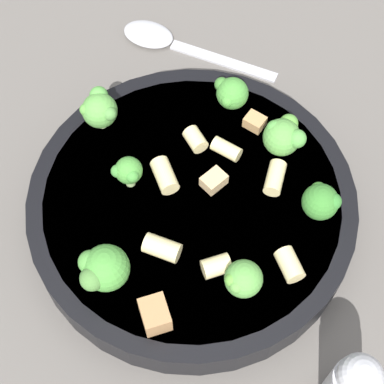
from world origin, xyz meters
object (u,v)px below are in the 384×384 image
object	(u,v)px
rigatoni_0	(290,265)
rigatoni_6	(165,175)
broccoli_floret_6	(243,279)
spoon	(168,41)
rigatoni_2	(216,266)
broccoli_floret_5	(128,171)
chicken_chunk_0	(155,315)
broccoli_floret_3	(100,109)
rigatoni_4	(195,139)
rigatoni_1	(275,178)
rigatoni_3	(162,248)
broccoli_floret_1	(231,94)
broccoli_floret_0	(283,136)
chicken_chunk_2	(255,122)
chicken_chunk_1	(214,181)
broccoli_floret_2	(102,269)
broccoli_floret_4	(321,201)
pasta_bowl	(192,206)
rigatoni_5	(226,149)

from	to	relation	value
rigatoni_0	rigatoni_6	size ratio (longest dim) A/B	0.85
broccoli_floret_6	spoon	distance (m)	0.30
rigatoni_2	broccoli_floret_5	bearing A→B (deg)	-173.97
broccoli_floret_6	chicken_chunk_0	xyz separation A→B (m)	(-0.02, -0.07, -0.01)
rigatoni_2	rigatoni_6	xyz separation A→B (m)	(-0.09, 0.01, 0.00)
broccoli_floret_3	rigatoni_4	bearing A→B (deg)	38.63
rigatoni_1	rigatoni_3	bearing A→B (deg)	-91.41
broccoli_floret_1	rigatoni_0	xyz separation A→B (m)	(0.15, -0.06, -0.01)
broccoli_floret_0	broccoli_floret_1	size ratio (longest dim) A/B	1.16
rigatoni_3	rigatoni_6	world-z (taller)	same
broccoli_floret_5	chicken_chunk_0	size ratio (longest dim) A/B	1.31
chicken_chunk_2	spoon	size ratio (longest dim) A/B	0.11
rigatoni_3	chicken_chunk_2	size ratio (longest dim) A/B	1.68
rigatoni_3	chicken_chunk_2	world-z (taller)	rigatoni_3
chicken_chunk_1	spoon	distance (m)	0.20
broccoli_floret_0	rigatoni_2	size ratio (longest dim) A/B	1.77
broccoli_floret_0	broccoli_floret_3	bearing A→B (deg)	-136.41
broccoli_floret_0	broccoli_floret_2	size ratio (longest dim) A/B	0.93
rigatoni_2	broccoli_floret_3	bearing A→B (deg)	178.82
broccoli_floret_4	rigatoni_6	world-z (taller)	broccoli_floret_4
pasta_bowl	broccoli_floret_2	bearing A→B (deg)	-78.30
rigatoni_1	chicken_chunk_1	bearing A→B (deg)	-124.16
broccoli_floret_1	rigatoni_4	world-z (taller)	broccoli_floret_1
broccoli_floret_0	rigatoni_5	xyz separation A→B (m)	(-0.03, -0.04, -0.02)
broccoli_floret_4	broccoli_floret_5	size ratio (longest dim) A/B	1.13
rigatoni_1	pasta_bowl	bearing A→B (deg)	-113.90
broccoli_floret_5	chicken_chunk_0	world-z (taller)	broccoli_floret_5
broccoli_floret_4	broccoli_floret_2	bearing A→B (deg)	-107.04
rigatoni_6	rigatoni_0	bearing A→B (deg)	14.51
broccoli_floret_4	chicken_chunk_2	world-z (taller)	broccoli_floret_4
pasta_bowl	rigatoni_6	size ratio (longest dim) A/B	9.39
rigatoni_2	rigatoni_0	bearing A→B (deg)	54.90
broccoli_floret_3	spoon	world-z (taller)	broccoli_floret_3
pasta_bowl	spoon	size ratio (longest dim) A/B	1.77
rigatoni_0	rigatoni_4	world-z (taller)	rigatoni_0
broccoli_floret_3	rigatoni_3	size ratio (longest dim) A/B	1.25
broccoli_floret_6	rigatoni_1	world-z (taller)	broccoli_floret_6
rigatoni_3	rigatoni_4	xyz separation A→B (m)	(-0.07, 0.08, -0.00)
rigatoni_6	broccoli_floret_4	bearing A→B (deg)	39.43
rigatoni_2	rigatoni_4	xyz separation A→B (m)	(-0.11, 0.06, -0.00)
rigatoni_2	chicken_chunk_0	distance (m)	0.06
rigatoni_3	broccoli_floret_3	bearing A→B (deg)	167.93
broccoli_floret_3	chicken_chunk_1	xyz separation A→B (m)	(0.11, 0.04, -0.02)
chicken_chunk_0	chicken_chunk_2	bearing A→B (deg)	118.85
broccoli_floret_5	chicken_chunk_0	bearing A→B (deg)	-24.33
rigatoni_6	chicken_chunk_2	bearing A→B (deg)	89.66
broccoli_floret_4	chicken_chunk_0	xyz separation A→B (m)	(-0.00, -0.16, -0.01)
broccoli_floret_0	broccoli_floret_4	bearing A→B (deg)	-14.12
broccoli_floret_6	broccoli_floret_1	bearing A→B (deg)	144.78
broccoli_floret_1	rigatoni_6	size ratio (longest dim) A/B	1.12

